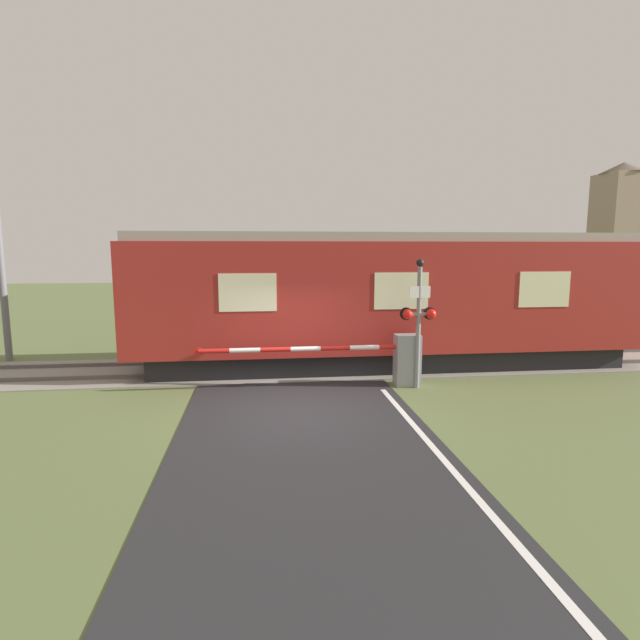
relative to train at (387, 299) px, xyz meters
The scene contains 6 objects.
ground_plane 4.87m from the train, 128.39° to the right, with size 80.00×80.00×0.00m, color #5B6B3D.
track_bed 3.36m from the train, behind, with size 36.00×3.20×0.13m.
train is the anchor object (origin of this frame).
crossing_barrier 2.47m from the train, 100.49° to the right, with size 5.40×0.44×1.26m.
signal_post 2.39m from the train, 85.84° to the right, with size 0.88×0.26×3.10m.
distant_building 31.54m from the train, 42.49° to the left, with size 3.38×3.38×9.57m.
Camera 1 is at (-0.76, -10.19, 3.35)m, focal length 28.00 mm.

